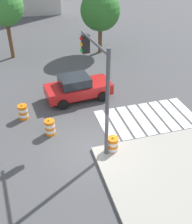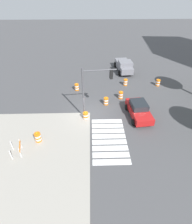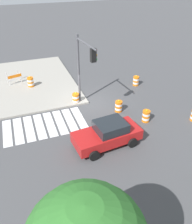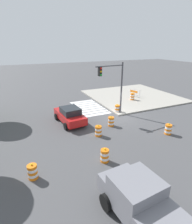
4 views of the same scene
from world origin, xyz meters
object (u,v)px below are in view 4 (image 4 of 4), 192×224
(traffic_barrel_on_sidewalk, at_px, (132,96))
(construction_barricade, at_px, (134,92))
(pickup_truck, at_px, (144,206))
(traffic_barrel_median_far, at_px, (168,129))
(traffic_barrel_median_near, at_px, (117,109))
(traffic_barrel_far_curb, at_px, (105,156))
(traffic_barrel_near_corner, at_px, (33,172))
(traffic_light_pole, at_px, (113,80))
(sports_car, at_px, (70,115))
(traffic_barrel_crosswalk_end, at_px, (111,121))
(traffic_barrel_lane_center, at_px, (98,131))

(traffic_barrel_on_sidewalk, relative_size, construction_barricade, 0.73)
(pickup_truck, xyz_separation_m, traffic_barrel_median_far, (5.89, -7.31, -0.52))
(traffic_barrel_median_near, distance_m, traffic_barrel_on_sidewalk, 5.30)
(traffic_barrel_on_sidewalk, height_order, construction_barricade, traffic_barrel_on_sidewalk)
(traffic_barrel_far_curb, distance_m, construction_barricade, 16.37)
(traffic_barrel_near_corner, bearing_deg, traffic_light_pole, -53.04)
(traffic_barrel_median_near, xyz_separation_m, construction_barricade, (4.51, -5.54, 0.27))
(traffic_barrel_near_corner, bearing_deg, traffic_barrel_far_curb, -93.46)
(construction_barricade, bearing_deg, sports_car, 113.90)
(construction_barricade, xyz_separation_m, traffic_light_pole, (-5.03, 6.53, 3.19))
(traffic_barrel_crosswalk_end, relative_size, traffic_barrel_lane_center, 1.00)
(traffic_barrel_median_far, relative_size, traffic_barrel_on_sidewalk, 1.00)
(traffic_barrel_on_sidewalk, bearing_deg, sports_car, 110.08)
(traffic_barrel_median_near, bearing_deg, traffic_barrel_near_corner, 126.16)
(traffic_barrel_median_far, xyz_separation_m, construction_barricade, (10.88, -4.22, 0.27))
(sports_car, height_order, traffic_barrel_near_corner, sports_car)
(traffic_barrel_near_corner, height_order, construction_barricade, construction_barricade)
(traffic_barrel_on_sidewalk, bearing_deg, pickup_truck, 146.44)
(traffic_barrel_median_far, distance_m, traffic_barrel_lane_center, 6.07)
(sports_car, height_order, pickup_truck, pickup_truck)
(traffic_barrel_median_near, xyz_separation_m, traffic_light_pole, (-0.52, 0.98, 3.46))
(traffic_barrel_lane_center, distance_m, construction_barricade, 13.13)
(sports_car, height_order, traffic_barrel_crosswalk_end, sports_car)
(traffic_barrel_crosswalk_end, relative_size, traffic_light_pole, 0.19)
(traffic_barrel_far_curb, bearing_deg, traffic_barrel_median_far, -79.75)
(traffic_barrel_median_near, bearing_deg, traffic_barrel_far_curb, 144.25)
(traffic_barrel_on_sidewalk, xyz_separation_m, traffic_light_pole, (-3.68, 5.24, 3.31))
(traffic_barrel_on_sidewalk, bearing_deg, traffic_barrel_lane_center, 130.43)
(traffic_barrel_crosswalk_end, xyz_separation_m, traffic_barrel_median_near, (2.83, -2.37, 0.00))
(pickup_truck, bearing_deg, traffic_barrel_far_curb, -6.22)
(pickup_truck, bearing_deg, traffic_barrel_median_far, -51.11)
(pickup_truck, bearing_deg, traffic_barrel_crosswalk_end, -20.95)
(traffic_barrel_median_near, bearing_deg, pickup_truck, 154.00)
(traffic_barrel_near_corner, distance_m, traffic_barrel_median_near, 12.42)
(traffic_barrel_near_corner, bearing_deg, traffic_barrel_median_far, -85.19)
(traffic_barrel_crosswalk_end, relative_size, construction_barricade, 0.73)
(traffic_barrel_crosswalk_end, bearing_deg, traffic_barrel_far_curb, 146.95)
(pickup_truck, height_order, traffic_barrel_lane_center, pickup_truck)
(traffic_barrel_crosswalk_end, xyz_separation_m, traffic_barrel_far_curb, (-4.77, 3.10, 0.00))
(traffic_barrel_median_far, bearing_deg, traffic_barrel_on_sidewalk, -17.07)
(traffic_barrel_near_corner, height_order, traffic_barrel_far_curb, same)
(traffic_barrel_lane_center, relative_size, construction_barricade, 0.73)
(traffic_barrel_far_curb, xyz_separation_m, traffic_light_pole, (7.08, -4.49, 3.46))
(sports_car, relative_size, traffic_light_pole, 0.81)
(traffic_barrel_near_corner, height_order, traffic_barrel_median_near, same)
(traffic_barrel_near_corner, height_order, traffic_light_pole, traffic_light_pole)
(sports_car, bearing_deg, traffic_barrel_lane_center, -159.03)
(traffic_barrel_median_near, height_order, traffic_barrel_lane_center, same)
(traffic_barrel_on_sidewalk, xyz_separation_m, construction_barricade, (1.35, -1.29, 0.12))
(traffic_barrel_far_curb, distance_m, traffic_light_pole, 9.07)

